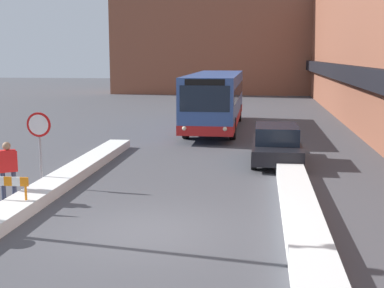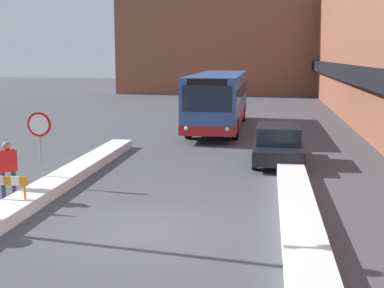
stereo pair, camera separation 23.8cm
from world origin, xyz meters
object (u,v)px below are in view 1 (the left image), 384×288
at_px(city_bus, 215,99).
at_px(parked_car_front, 276,144).
at_px(construction_barricade, 8,187).
at_px(stop_sign, 39,133).
at_px(pedestrian, 8,165).

height_order(city_bus, parked_car_front, city_bus).
relative_size(city_bus, construction_barricade, 10.65).
bearing_deg(stop_sign, construction_barricade, -84.67).
bearing_deg(city_bus, pedestrian, -106.40).
distance_m(stop_sign, pedestrian, 1.77).
height_order(parked_car_front, construction_barricade, parked_car_front).
height_order(parked_car_front, pedestrian, pedestrian).
height_order(stop_sign, pedestrian, stop_sign).
xyz_separation_m(parked_car_front, construction_barricade, (-7.11, -7.46, -0.05)).
bearing_deg(construction_barricade, parked_car_front, 46.41).
relative_size(parked_car_front, pedestrian, 2.61).
distance_m(stop_sign, construction_barricade, 2.87).
bearing_deg(city_bus, construction_barricade, -103.71).
distance_m(city_bus, parked_car_front, 9.58).
bearing_deg(pedestrian, stop_sign, 46.91).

